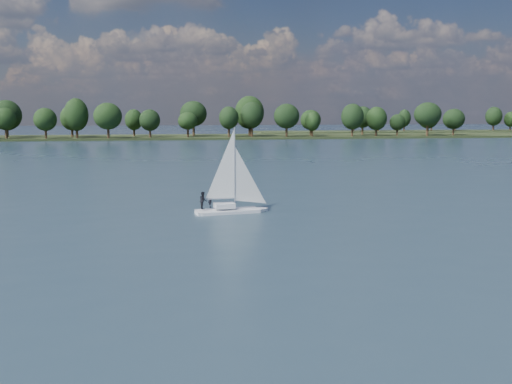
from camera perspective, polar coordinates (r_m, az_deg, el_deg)
ground at (r=119.87m, az=-11.52°, el=3.02°), size 700.00×700.00×0.00m
far_shore at (r=231.62m, az=-10.45°, el=5.33°), size 660.00×40.00×1.50m
far_shore_back at (r=319.69m, az=19.93°, el=5.66°), size 220.00×30.00×1.40m
sailboat at (r=56.39m, az=-2.83°, el=0.36°), size 6.98×2.97×8.91m
treeline at (r=228.30m, az=-13.94°, el=7.20°), size 562.47×73.72×18.21m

